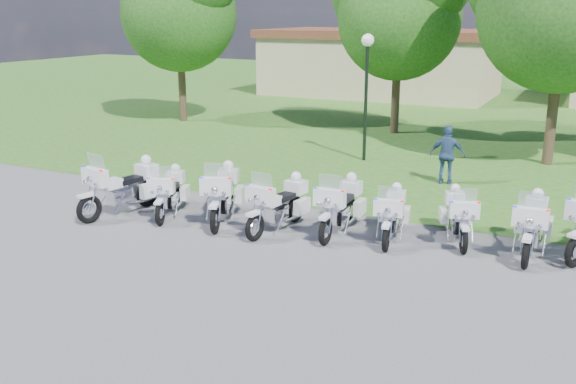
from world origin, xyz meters
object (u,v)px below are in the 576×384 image
at_px(bystander_c, 447,155).
at_px(motorcycle_2, 223,194).
at_px(motorcycle_3, 279,203).
at_px(motorcycle_6, 458,215).
at_px(motorcycle_4, 341,205).
at_px(motorcycle_7, 532,225).
at_px(lamp_post, 367,67).
at_px(motorcycle_1, 169,192).
at_px(motorcycle_0, 123,186).
at_px(motorcycle_5, 392,214).

bearing_deg(bystander_c, motorcycle_2, 48.13).
distance_m(motorcycle_3, motorcycle_6, 4.29).
bearing_deg(motorcycle_4, motorcycle_3, 17.35).
distance_m(motorcycle_7, bystander_c, 6.03).
relative_size(motorcycle_4, lamp_post, 0.54).
distance_m(motorcycle_1, motorcycle_6, 7.41).
distance_m(motorcycle_3, motorcycle_4, 1.51).
bearing_deg(motorcycle_6, bystander_c, -94.72).
distance_m(motorcycle_3, motorcycle_7, 5.86).
relative_size(lamp_post, bystander_c, 2.44).
relative_size(motorcycle_1, bystander_c, 1.15).
relative_size(motorcycle_3, bystander_c, 1.30).
relative_size(motorcycle_2, motorcycle_7, 1.01).
height_order(motorcycle_6, motorcycle_7, motorcycle_7).
xyz_separation_m(motorcycle_0, motorcycle_2, (2.71, 0.65, -0.02)).
bearing_deg(bystander_c, motorcycle_5, 83.00).
relative_size(motorcycle_0, motorcycle_7, 1.09).
bearing_deg(motorcycle_0, motorcycle_5, -158.58).
bearing_deg(motorcycle_1, motorcycle_5, 166.88).
distance_m(motorcycle_2, motorcycle_5, 4.36).
bearing_deg(motorcycle_6, lamp_post, -75.90).
relative_size(motorcycle_4, motorcycle_7, 1.01).
bearing_deg(lamp_post, motorcycle_6, -55.25).
bearing_deg(motorcycle_6, motorcycle_5, 1.37).
bearing_deg(lamp_post, bystander_c, -29.98).
relative_size(motorcycle_6, motorcycle_7, 0.86).
xyz_separation_m(motorcycle_2, motorcycle_7, (7.39, 1.03, -0.04)).
distance_m(motorcycle_2, motorcycle_6, 5.87).
xyz_separation_m(motorcycle_5, lamp_post, (-3.44, 7.59, 2.74)).
relative_size(motorcycle_0, motorcycle_3, 1.09).
relative_size(motorcycle_2, motorcycle_5, 1.12).
bearing_deg(motorcycle_5, motorcycle_6, -167.64).
distance_m(motorcycle_1, motorcycle_7, 9.01).
xyz_separation_m(motorcycle_2, motorcycle_5, (4.32, 0.60, -0.10)).
distance_m(motorcycle_6, lamp_post, 8.96).
height_order(motorcycle_3, motorcycle_6, motorcycle_3).
height_order(motorcycle_0, motorcycle_3, motorcycle_0).
xyz_separation_m(motorcycle_4, motorcycle_7, (4.34, 0.55, -0.01)).
xyz_separation_m(motorcycle_3, motorcycle_7, (5.76, 1.05, -0.00)).
relative_size(motorcycle_0, motorcycle_1, 1.23).
bearing_deg(motorcycle_2, motorcycle_3, 158.59).
height_order(motorcycle_1, motorcycle_7, motorcycle_7).
distance_m(motorcycle_2, motorcycle_4, 3.09).
distance_m(motorcycle_1, lamp_post, 9.16).
bearing_deg(motorcycle_5, motorcycle_2, -1.79).
relative_size(motorcycle_0, lamp_post, 0.58).
xyz_separation_m(motorcycle_0, motorcycle_7, (10.11, 1.69, -0.06)).
xyz_separation_m(motorcycle_5, bystander_c, (-0.01, 5.61, 0.31)).
xyz_separation_m(motorcycle_3, motorcycle_5, (2.69, 0.61, -0.06)).
bearing_deg(lamp_post, motorcycle_0, -112.14).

